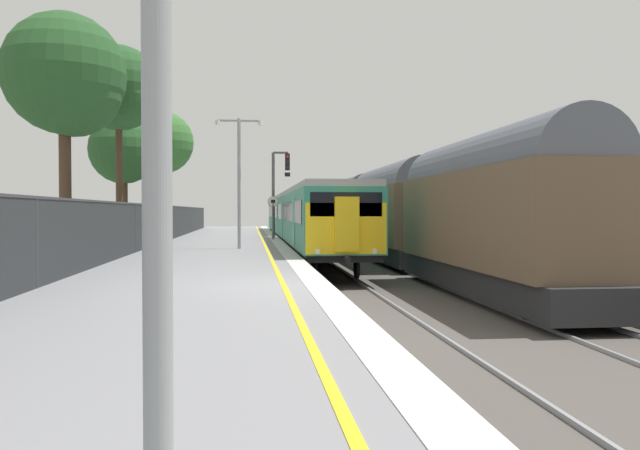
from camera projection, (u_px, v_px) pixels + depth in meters
ground at (419, 311)px, 14.29m from camera, size 17.40×110.00×1.21m
commuter_train_at_platform at (300, 216)px, 40.55m from camera, size 2.83×39.09×3.81m
freight_train_adjacent_track at (370, 210)px, 38.96m from camera, size 2.60×51.97×4.86m
signal_gantry at (278, 184)px, 38.83m from camera, size 1.10×0.24×5.15m
speed_limit_sign at (273, 212)px, 36.43m from camera, size 0.59×0.08×2.44m
platform_lamp_mid at (239, 172)px, 27.58m from camera, size 2.00×0.20×5.53m
platform_back_fence at (36, 240)px, 13.38m from camera, size 0.07×99.00×1.91m
background_tree_left at (120, 91)px, 26.85m from camera, size 3.51×3.51×8.46m
background_tree_centre at (67, 79)px, 22.75m from camera, size 4.25×4.25×8.55m
background_tree_right at (163, 144)px, 44.19m from camera, size 4.24×4.24×8.40m
background_tree_back at (122, 151)px, 33.81m from camera, size 3.59×3.59×6.62m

